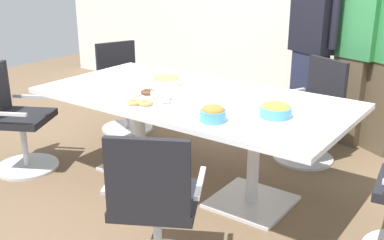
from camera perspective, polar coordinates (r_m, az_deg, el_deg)
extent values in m
cube|color=brown|center=(3.82, 0.00, -7.89)|extent=(10.00, 10.00, 0.01)
cube|color=white|center=(3.54, 0.00, 2.75)|extent=(2.40, 1.20, 0.04)
cube|color=silver|center=(4.12, -6.25, -5.59)|extent=(0.56, 0.56, 0.02)
cylinder|color=silver|center=(3.99, -6.43, -0.93)|extent=(0.09, 0.09, 0.69)
cube|color=silver|center=(3.55, 7.33, -9.94)|extent=(0.56, 0.56, 0.02)
cylinder|color=silver|center=(3.40, 7.58, -4.68)|extent=(0.09, 0.09, 0.69)
cylinder|color=silver|center=(4.33, -19.64, -5.40)|extent=(0.73, 0.73, 0.02)
cylinder|color=silver|center=(4.25, -19.97, -2.76)|extent=(0.05, 0.05, 0.41)
cube|color=black|center=(4.17, -20.33, 0.21)|extent=(0.62, 0.62, 0.06)
cube|color=silver|center=(4.35, -19.06, 2.75)|extent=(0.34, 0.20, 0.02)
cube|color=silver|center=(3.94, -22.13, 0.70)|extent=(0.34, 0.20, 0.02)
cylinder|color=silver|center=(2.76, -4.25, -13.97)|extent=(0.05, 0.05, 0.41)
cube|color=black|center=(2.64, -4.37, -9.74)|extent=(0.62, 0.62, 0.06)
cube|color=black|center=(2.35, -5.51, -7.07)|extent=(0.40, 0.25, 0.42)
cube|color=silver|center=(2.64, -9.71, -7.04)|extent=(0.20, 0.34, 0.02)
cube|color=silver|center=(2.55, 1.02, -7.73)|extent=(0.20, 0.34, 0.02)
cylinder|color=silver|center=(4.37, 13.52, -4.54)|extent=(0.72, 0.72, 0.02)
cylinder|color=silver|center=(4.29, 13.74, -1.91)|extent=(0.05, 0.05, 0.41)
cube|color=black|center=(4.22, 13.99, 1.04)|extent=(0.61, 0.61, 0.06)
cube|color=black|center=(4.29, 16.30, 4.51)|extent=(0.41, 0.22, 0.42)
cube|color=silver|center=(4.02, 16.50, 1.71)|extent=(0.18, 0.35, 0.02)
cube|color=silver|center=(4.35, 11.92, 3.43)|extent=(0.18, 0.35, 0.02)
cylinder|color=silver|center=(5.04, -7.96, -0.96)|extent=(0.70, 0.70, 0.02)
cylinder|color=silver|center=(4.97, -8.08, 1.37)|extent=(0.05, 0.05, 0.41)
cube|color=black|center=(4.90, -8.20, 3.96)|extent=(0.60, 0.60, 0.06)
cube|color=black|center=(5.03, -9.36, 7.12)|extent=(0.20, 0.42, 0.42)
cube|color=silver|center=(4.97, -5.70, 5.72)|extent=(0.35, 0.16, 0.02)
cube|color=silver|center=(4.78, -10.94, 4.90)|extent=(0.35, 0.16, 0.02)
cube|color=#232842|center=(4.86, 14.06, 3.13)|extent=(0.37, 0.31, 0.87)
cube|color=black|center=(4.71, 14.84, 12.25)|extent=(0.49, 0.37, 0.69)
cylinder|color=black|center=(4.53, 17.33, 12.20)|extent=(0.10, 0.10, 0.62)
cylinder|color=black|center=(4.89, 12.60, 13.07)|extent=(0.10, 0.10, 0.62)
cube|color=brown|center=(4.77, 18.88, 2.30)|extent=(0.36, 0.28, 0.86)
cube|color=#388C4C|center=(4.62, 19.92, 11.43)|extent=(0.48, 0.34, 0.68)
cylinder|color=#388C4C|center=(4.77, 17.27, 12.33)|extent=(0.10, 0.10, 0.61)
cube|color=brown|center=(4.66, 22.56, 1.41)|extent=(0.38, 0.33, 0.85)
cylinder|color=#388C4C|center=(4.68, 21.48, 11.69)|extent=(0.11, 0.11, 0.61)
cylinder|color=beige|center=(3.83, -3.19, 4.73)|extent=(0.25, 0.25, 0.06)
ellipsoid|color=tan|center=(3.82, -3.20, 5.14)|extent=(0.22, 0.22, 0.05)
cylinder|color=#4C9EC6|center=(2.96, 2.60, 0.54)|extent=(0.17, 0.17, 0.08)
ellipsoid|color=#AD702D|center=(2.95, 2.61, 1.24)|extent=(0.15, 0.15, 0.07)
cylinder|color=#4C9EC6|center=(3.09, 10.27, 1.02)|extent=(0.21, 0.21, 0.07)
ellipsoid|color=yellow|center=(3.08, 10.31, 1.63)|extent=(0.19, 0.19, 0.06)
cylinder|color=white|center=(3.41, -5.68, 2.46)|extent=(0.38, 0.38, 0.01)
torus|color=white|center=(3.33, -3.67, 2.50)|extent=(0.11, 0.11, 0.03)
torus|color=pink|center=(3.41, -3.33, 2.88)|extent=(0.11, 0.11, 0.03)
torus|color=white|center=(3.52, -4.38, 3.38)|extent=(0.11, 0.11, 0.03)
torus|color=brown|center=(3.54, -5.49, 3.46)|extent=(0.11, 0.11, 0.03)
torus|color=white|center=(3.50, -7.30, 3.22)|extent=(0.11, 0.11, 0.03)
torus|color=white|center=(3.42, -8.02, 2.80)|extent=(0.11, 0.11, 0.03)
torus|color=tan|center=(3.30, -7.13, 2.21)|extent=(0.11, 0.11, 0.03)
torus|color=tan|center=(3.27, -5.76, 2.12)|extent=(0.11, 0.11, 0.03)
cylinder|color=white|center=(3.48, 13.81, 2.26)|extent=(0.22, 0.22, 0.01)
cylinder|color=silver|center=(3.48, 13.82, 2.35)|extent=(0.22, 0.22, 0.01)
cylinder|color=white|center=(3.47, 13.83, 2.45)|extent=(0.22, 0.22, 0.01)
cylinder|color=silver|center=(3.47, 13.84, 2.54)|extent=(0.22, 0.22, 0.01)
cylinder|color=white|center=(3.47, 13.84, 2.64)|extent=(0.22, 0.22, 0.01)
cube|color=white|center=(3.75, -11.71, 4.27)|extent=(0.18, 0.18, 0.09)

